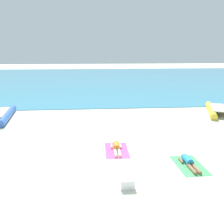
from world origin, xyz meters
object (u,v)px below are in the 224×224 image
(sunbather_right, at_px, (189,162))
(towel_right, at_px, (189,165))
(cooler_box, at_px, (127,183))
(towel_middle, at_px, (117,150))
(sunbather_middle, at_px, (117,147))

(sunbather_right, bearing_deg, towel_right, -90.00)
(sunbather_right, height_order, cooler_box, cooler_box)
(towel_middle, distance_m, sunbather_right, 3.38)
(towel_middle, height_order, sunbather_middle, sunbather_middle)
(sunbather_middle, relative_size, sunbather_right, 1.00)
(sunbather_middle, distance_m, sunbather_right, 3.41)
(towel_right, bearing_deg, sunbather_right, 91.92)
(cooler_box, bearing_deg, towel_right, 27.58)
(cooler_box, bearing_deg, sunbather_right, 28.64)
(towel_middle, relative_size, sunbather_middle, 1.22)
(towel_middle, bearing_deg, towel_right, -31.96)
(towel_middle, height_order, towel_right, same)
(towel_middle, relative_size, cooler_box, 3.80)
(sunbather_middle, bearing_deg, towel_middle, -90.00)
(sunbather_right, bearing_deg, cooler_box, -153.28)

